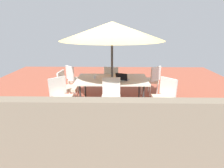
{
  "coord_description": "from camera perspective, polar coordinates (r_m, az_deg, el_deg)",
  "views": [
    {
      "loc": [
        -0.08,
        4.69,
        2.15
      ],
      "look_at": [
        0.0,
        0.0,
        0.62
      ],
      "focal_mm": 28.2,
      "sensor_mm": 36.0,
      "label": 1
    }
  ],
  "objects": [
    {
      "name": "laptop",
      "position": [
        4.74,
        3.35,
        1.77
      ],
      "size": [
        0.39,
        0.34,
        0.21
      ],
      "rotation": [
        0.0,
        0.0,
        -0.35
      ],
      "color": "gray",
      "rests_on": "dining_table"
    },
    {
      "name": "chair_northwest",
      "position": [
        4.45,
        16.57,
        -3.77
      ],
      "size": [
        0.59,
        0.59,
        0.98
      ],
      "rotation": [
        0.0,
        0.0,
        2.33
      ],
      "color": "beige",
      "rests_on": "ground_plane"
    },
    {
      "name": "chair_southwest",
      "position": [
        5.79,
        12.72,
        1.57
      ],
      "size": [
        0.58,
        0.58,
        0.98
      ],
      "rotation": [
        0.0,
        0.0,
        0.69
      ],
      "color": "beige",
      "rests_on": "ground_plane"
    },
    {
      "name": "chair_east",
      "position": [
        5.14,
        -14.48,
        -0.66
      ],
      "size": [
        0.48,
        0.47,
        0.98
      ],
      "rotation": [
        0.0,
        0.0,
        4.61
      ],
      "color": "beige",
      "rests_on": "ground_plane"
    },
    {
      "name": "dining_table",
      "position": [
        4.9,
        -0.0,
        1.16
      ],
      "size": [
        1.96,
        1.1,
        0.78
      ],
      "color": "silver",
      "rests_on": "ground_plane"
    },
    {
      "name": "chair_southeast",
      "position": [
        5.83,
        -12.07,
        1.75
      ],
      "size": [
        0.59,
        0.59,
        0.98
      ],
      "rotation": [
        0.0,
        0.0,
        5.46
      ],
      "color": "beige",
      "rests_on": "ground_plane"
    },
    {
      "name": "ground_plane",
      "position": [
        5.17,
        -0.0,
        -6.67
      ],
      "size": [
        10.0,
        10.0,
        0.02
      ],
      "primitive_type": "cube",
      "color": "#9E4C38"
    },
    {
      "name": "chair_northeast",
      "position": [
        4.48,
        -16.24,
        -3.6
      ],
      "size": [
        0.58,
        0.59,
        0.98
      ],
      "rotation": [
        0.0,
        0.0,
        3.86
      ],
      "color": "beige",
      "rests_on": "ground_plane"
    },
    {
      "name": "cup",
      "position": [
        4.92,
        -5.48,
        2.37
      ],
      "size": [
        0.08,
        0.08,
        0.1
      ],
      "primitive_type": "cylinder",
      "color": "white",
      "rests_on": "dining_table"
    },
    {
      "name": "patio_umbrella",
      "position": [
        4.69,
        -0.0,
        16.73
      ],
      "size": [
        2.69,
        2.69,
        2.28
      ],
      "color": "#4C4C4C",
      "rests_on": "ground_plane"
    },
    {
      "name": "chair_north",
      "position": [
        4.27,
        -0.3,
        -3.9
      ],
      "size": [
        0.46,
        0.46,
        0.98
      ],
      "rotation": [
        0.0,
        0.0,
        3.12
      ],
      "color": "beige",
      "rests_on": "ground_plane"
    },
    {
      "name": "chair_south",
      "position": [
        5.63,
        -0.04,
        1.58
      ],
      "size": [
        0.48,
        0.49,
        0.98
      ],
      "rotation": [
        0.0,
        0.0,
        -0.13
      ],
      "color": "beige",
      "rests_on": "ground_plane"
    }
  ]
}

